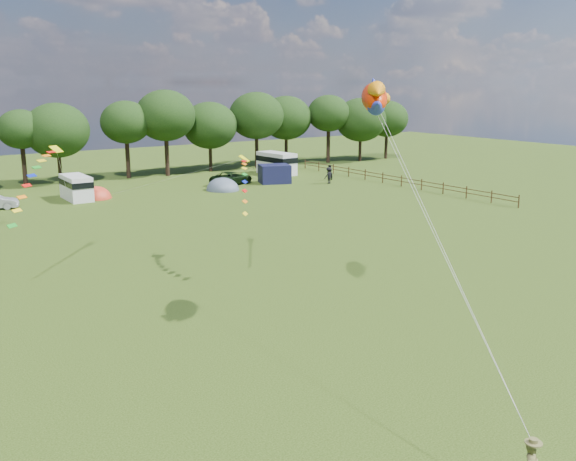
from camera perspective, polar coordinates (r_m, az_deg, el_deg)
ground_plane at (r=26.79m, az=9.88°, el=-11.61°), size 180.00×180.00×0.00m
tree_line at (r=75.84m, az=-17.12°, el=8.89°), size 102.98×10.98×10.27m
fence at (r=72.18m, az=9.23°, el=4.60°), size 0.12×33.12×1.20m
car_d at (r=71.62m, az=-5.04°, el=4.67°), size 5.79×3.92×1.45m
campervan_c at (r=65.22m, az=-18.31°, el=3.71°), size 2.09×4.81×2.35m
campervan_d at (r=79.41m, az=-1.03°, el=6.06°), size 2.78×5.64×2.68m
tent_orange at (r=65.58m, az=-16.67°, el=2.78°), size 2.99×3.27×2.34m
tent_greyblue at (r=68.03m, az=-5.82°, el=3.61°), size 3.48×3.81×2.59m
awning_navy at (r=72.44m, az=-1.21°, el=5.06°), size 4.01×3.63×2.06m
fish_kite at (r=30.43m, az=7.72°, el=11.62°), size 2.87×3.42×1.91m
streamer_kite_b at (r=39.55m, az=-21.31°, el=4.86°), size 4.38×4.72×3.83m
streamer_kite_c at (r=38.89m, az=-3.89°, el=4.96°), size 3.24×5.05×2.83m
walker_a at (r=74.63m, az=3.69°, el=5.16°), size 0.98×0.76×1.77m
walker_b at (r=71.99m, az=3.65°, el=4.91°), size 1.27×0.71×1.87m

